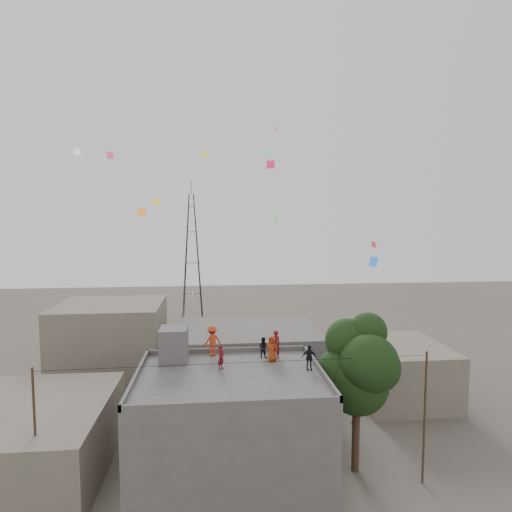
{
  "coord_description": "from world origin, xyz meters",
  "views": [
    {
      "loc": [
        -0.78,
        -22.31,
        14.48
      ],
      "look_at": [
        1.51,
        1.09,
        12.42
      ],
      "focal_mm": 30.0,
      "sensor_mm": 36.0,
      "label": 1
    }
  ],
  "objects_px": {
    "stair_head_box": "(174,345)",
    "person_red_adult": "(275,344)",
    "person_dark_adult": "(309,358)",
    "tree": "(359,367)",
    "transmission_tower": "(192,256)"
  },
  "relations": [
    {
      "from": "stair_head_box",
      "to": "transmission_tower",
      "type": "relative_size",
      "value": 0.1
    },
    {
      "from": "transmission_tower",
      "to": "person_red_adult",
      "type": "distance_m",
      "value": 38.2
    },
    {
      "from": "stair_head_box",
      "to": "person_red_adult",
      "type": "height_order",
      "value": "stair_head_box"
    },
    {
      "from": "stair_head_box",
      "to": "person_red_adult",
      "type": "distance_m",
      "value": 6.01
    },
    {
      "from": "transmission_tower",
      "to": "stair_head_box",
      "type": "bearing_deg",
      "value": -88.77
    },
    {
      "from": "tree",
      "to": "person_dark_adult",
      "type": "relative_size",
      "value": 6.52
    },
    {
      "from": "tree",
      "to": "person_dark_adult",
      "type": "height_order",
      "value": "tree"
    },
    {
      "from": "stair_head_box",
      "to": "tree",
      "type": "xyz_separation_m",
      "value": [
        10.57,
        -2.0,
        -1.0
      ]
    },
    {
      "from": "stair_head_box",
      "to": "person_dark_adult",
      "type": "relative_size",
      "value": 1.43
    },
    {
      "from": "person_dark_adult",
      "to": "person_red_adult",
      "type": "bearing_deg",
      "value": 129.19
    },
    {
      "from": "transmission_tower",
      "to": "person_dark_adult",
      "type": "bearing_deg",
      "value": -78.02
    },
    {
      "from": "person_dark_adult",
      "to": "tree",
      "type": "bearing_deg",
      "value": 5.46
    },
    {
      "from": "stair_head_box",
      "to": "person_red_adult",
      "type": "xyz_separation_m",
      "value": [
        6.01,
        -0.13,
        -0.13
      ]
    },
    {
      "from": "tree",
      "to": "transmission_tower",
      "type": "bearing_deg",
      "value": 106.09
    },
    {
      "from": "transmission_tower",
      "to": "person_red_adult",
      "type": "relative_size",
      "value": 11.49
    }
  ]
}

